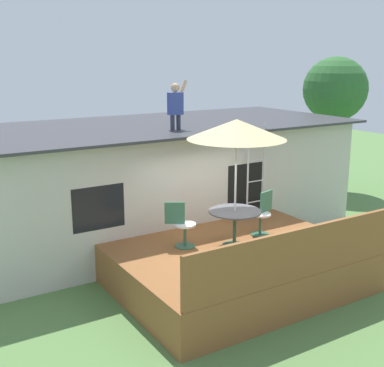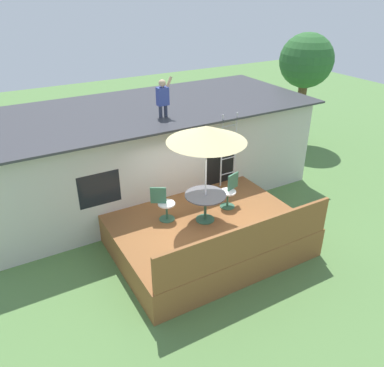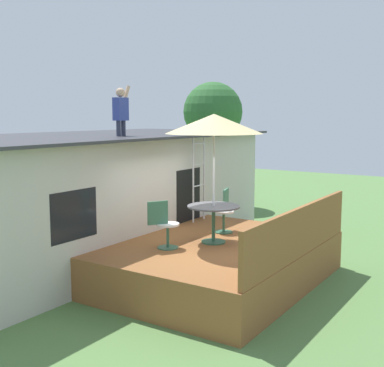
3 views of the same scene
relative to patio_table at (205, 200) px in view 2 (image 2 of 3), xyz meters
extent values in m
plane|color=#567F42|center=(0.01, -0.04, -1.39)|extent=(40.00, 40.00, 0.00)
cube|color=beige|center=(0.01, 3.56, 0.01)|extent=(10.00, 4.00, 2.80)
cube|color=#38383D|center=(0.01, 3.56, 1.44)|extent=(10.50, 4.50, 0.06)
cube|color=black|center=(-2.22, 1.57, 0.16)|extent=(1.10, 0.03, 0.90)
cube|color=black|center=(1.45, 1.57, -0.34)|extent=(1.00, 0.03, 2.00)
cube|color=brown|center=(0.01, -0.04, -0.99)|extent=(4.70, 3.63, 0.80)
cube|color=brown|center=(0.01, -1.81, -0.14)|extent=(4.60, 0.08, 0.90)
cylinder|color=#33664C|center=(0.00, 0.00, -0.57)|extent=(0.48, 0.48, 0.03)
cylinder|color=#33664C|center=(0.00, 0.00, -0.22)|extent=(0.07, 0.07, 0.71)
cylinder|color=#4C4C51|center=(0.00, 0.00, 0.14)|extent=(1.04, 1.04, 0.03)
cylinder|color=silver|center=(0.00, 0.00, 0.61)|extent=(0.04, 0.04, 2.40)
cone|color=beige|center=(0.00, 0.00, 1.76)|extent=(1.90, 1.90, 0.38)
cylinder|color=silver|center=(1.38, 1.38, 0.51)|extent=(0.04, 0.04, 2.20)
cylinder|color=silver|center=(1.86, 1.38, 0.51)|extent=(0.04, 0.04, 2.20)
cylinder|color=silver|center=(1.62, 1.38, -0.24)|extent=(0.48, 0.03, 0.03)
cylinder|color=silver|center=(1.62, 1.38, 0.26)|extent=(0.48, 0.03, 0.03)
cylinder|color=silver|center=(1.62, 1.38, 0.76)|extent=(0.48, 0.03, 0.03)
cylinder|color=silver|center=(1.62, 1.38, 1.26)|extent=(0.48, 0.03, 0.03)
cylinder|color=#33384C|center=(-0.01, 2.42, 1.64)|extent=(0.10, 0.10, 0.34)
cylinder|color=#33384C|center=(0.15, 2.42, 1.64)|extent=(0.10, 0.10, 0.34)
cube|color=#384799|center=(0.07, 2.42, 2.06)|extent=(0.32, 0.20, 0.50)
sphere|color=tan|center=(0.07, 2.42, 2.42)|extent=(0.20, 0.20, 0.20)
cylinder|color=tan|center=(0.25, 2.42, 2.36)|extent=(0.26, 0.08, 0.44)
cylinder|color=#33664C|center=(-0.84, 0.51, -0.58)|extent=(0.40, 0.40, 0.02)
cylinder|color=#33664C|center=(-0.84, 0.51, -0.36)|extent=(0.06, 0.06, 0.44)
cylinder|color=silver|center=(-0.84, 0.51, -0.13)|extent=(0.44, 0.44, 0.04)
cube|color=#33664C|center=(-1.01, 0.62, 0.11)|extent=(0.36, 0.24, 0.44)
cylinder|color=#33664C|center=(0.87, 0.26, -0.58)|extent=(0.40, 0.40, 0.02)
cylinder|color=#33664C|center=(0.87, 0.26, -0.36)|extent=(0.06, 0.06, 0.44)
cylinder|color=silver|center=(0.87, 0.26, -0.13)|extent=(0.44, 0.44, 0.04)
cube|color=#33664C|center=(1.06, 0.32, 0.11)|extent=(0.39, 0.15, 0.44)
cylinder|color=brown|center=(7.39, 4.45, 0.12)|extent=(0.35, 0.35, 3.01)
sphere|color=#2D662D|center=(7.39, 4.45, 2.05)|extent=(2.14, 2.14, 2.14)
camera|label=1|loc=(-5.76, -7.69, 3.08)|focal=47.67mm
camera|label=2|loc=(-4.49, -7.19, 4.91)|focal=36.51mm
camera|label=3|loc=(-8.43, -5.01, 1.93)|focal=47.23mm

